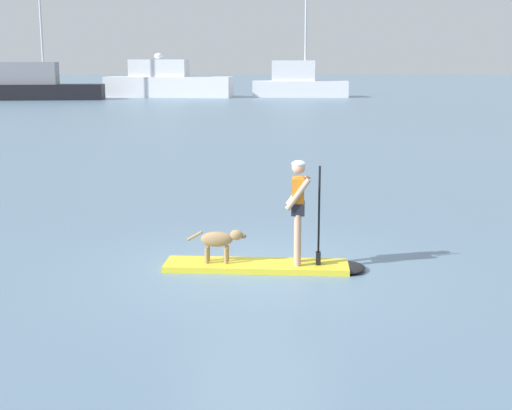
{
  "coord_description": "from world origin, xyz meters",
  "views": [
    {
      "loc": [
        -0.09,
        -11.66,
        3.43
      ],
      "look_at": [
        0.0,
        1.0,
        0.9
      ],
      "focal_mm": 50.1,
      "sensor_mm": 36.0,
      "label": 1
    }
  ],
  "objects": [
    {
      "name": "moored_boat_starboard",
      "position": [
        -20.48,
        56.64,
        1.31
      ],
      "size": [
        12.34,
        4.35,
        10.98
      ],
      "color": "black",
      "rests_on": "ground_plane"
    },
    {
      "name": "dog",
      "position": [
        -0.62,
        0.05,
        0.48
      ],
      "size": [
        1.01,
        0.26,
        0.57
      ],
      "color": "#997A51",
      "rests_on": "paddleboard"
    },
    {
      "name": "paddleboard",
      "position": [
        0.23,
        -0.02,
        0.05
      ],
      "size": [
        3.43,
        0.98,
        0.1
      ],
      "color": "yellow",
      "rests_on": "ground_plane"
    },
    {
      "name": "ground_plane",
      "position": [
        0.0,
        0.0,
        0.0
      ],
      "size": [
        400.0,
        400.0,
        0.0
      ],
      "primitive_type": "plane",
      "color": "slate"
    },
    {
      "name": "moored_boat_center",
      "position": [
        4.7,
        61.59,
        1.4
      ],
      "size": [
        9.71,
        3.17,
        12.42
      ],
      "color": "white",
      "rests_on": "ground_plane"
    },
    {
      "name": "moored_boat_far_starboard",
      "position": [
        -8.64,
        61.7,
        1.45
      ],
      "size": [
        13.03,
        4.93,
        4.41
      ],
      "color": "white",
      "rests_on": "ground_plane"
    },
    {
      "name": "person_paddler",
      "position": [
        0.71,
        -0.05,
        1.12
      ],
      "size": [
        0.62,
        0.5,
        1.75
      ],
      "color": "tan",
      "rests_on": "paddleboard"
    }
  ]
}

